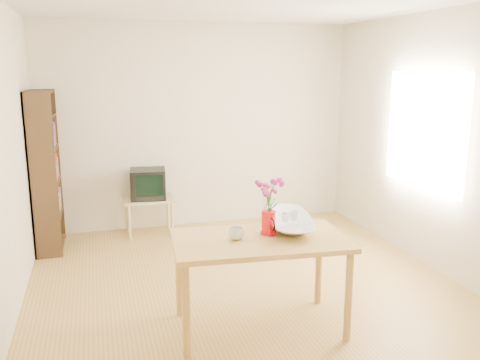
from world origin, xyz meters
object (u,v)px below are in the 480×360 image
object	(u,v)px
bowl	(290,197)
television	(148,183)
table	(260,249)
pitcher	(268,224)
mug	(236,234)

from	to	relation	value
bowl	television	size ratio (longest dim) A/B	1.16
table	pitcher	bearing A→B (deg)	43.91
pitcher	table	bearing A→B (deg)	-145.82
table	mug	bearing A→B (deg)	178.63
mug	table	bearing A→B (deg)	154.26
bowl	television	world-z (taller)	bowl
table	television	world-z (taller)	television
television	table	bearing A→B (deg)	-71.42
mug	pitcher	bearing A→B (deg)	171.85
pitcher	bowl	world-z (taller)	bowl
mug	television	bearing A→B (deg)	-101.07
pitcher	television	size ratio (longest dim) A/B	0.45
table	pitcher	size ratio (longest dim) A/B	6.84
mug	television	distance (m)	2.65
mug	bowl	size ratio (longest dim) A/B	0.23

